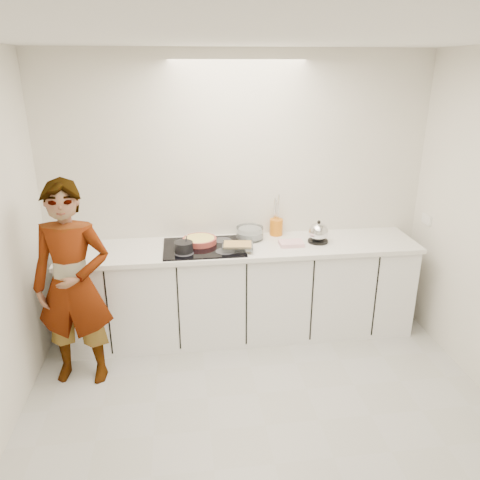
{
  "coord_description": "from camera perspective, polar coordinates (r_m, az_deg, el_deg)",
  "views": [
    {
      "loc": [
        -0.53,
        -2.66,
        2.44
      ],
      "look_at": [
        -0.05,
        1.05,
        1.05
      ],
      "focal_mm": 35.0,
      "sensor_mm": 36.0,
      "label": 1
    }
  ],
  "objects": [
    {
      "name": "cook",
      "position": [
        3.89,
        -19.68,
        -5.23
      ],
      "size": [
        0.66,
        0.47,
        1.68
      ],
      "primitive_type": "imported",
      "rotation": [
        0.0,
        0.0,
        -0.12
      ],
      "color": "white",
      "rests_on": "floor"
    },
    {
      "name": "kettle",
      "position": [
        4.37,
        9.52,
        0.85
      ],
      "size": [
        0.22,
        0.22,
        0.21
      ],
      "color": "black",
      "rests_on": "countertop"
    },
    {
      "name": "hob",
      "position": [
        4.21,
        -4.42,
        -0.89
      ],
      "size": [
        0.72,
        0.54,
        0.01
      ],
      "primitive_type": "cube",
      "color": "black",
      "rests_on": "countertop"
    },
    {
      "name": "floor",
      "position": [
        3.65,
        3.1,
        -21.61
      ],
      "size": [
        3.6,
        3.2,
        0.0
      ],
      "primitive_type": "cube",
      "color": "#B8B8B4",
      "rests_on": "ground"
    },
    {
      "name": "mixing_bowl",
      "position": [
        4.41,
        1.2,
        0.8
      ],
      "size": [
        0.26,
        0.26,
        0.12
      ],
      "color": "silver",
      "rests_on": "countertop"
    },
    {
      "name": "tea_towel",
      "position": [
        4.29,
        6.27,
        -0.41
      ],
      "size": [
        0.22,
        0.16,
        0.04
      ],
      "primitive_type": "cube",
      "rotation": [
        0.0,
        0.0,
        -0.01
      ],
      "color": "white",
      "rests_on": "countertop"
    },
    {
      "name": "tart_dish",
      "position": [
        4.29,
        -4.93,
        -0.01
      ],
      "size": [
        0.36,
        0.36,
        0.05
      ],
      "color": "#A94037",
      "rests_on": "hob"
    },
    {
      "name": "ceiling",
      "position": [
        2.72,
        4.23,
        23.66
      ],
      "size": [
        3.6,
        3.2,
        0.0
      ],
      "primitive_type": "cube",
      "color": "white",
      "rests_on": "wall_back"
    },
    {
      "name": "saucepan",
      "position": [
        4.09,
        -6.87,
        -0.86
      ],
      "size": [
        0.18,
        0.18,
        0.16
      ],
      "color": "black",
      "rests_on": "hob"
    },
    {
      "name": "wall_back",
      "position": [
        4.44,
        -0.27,
        5.51
      ],
      "size": [
        3.6,
        0.0,
        2.6
      ],
      "primitive_type": "cube",
      "color": "white",
      "rests_on": "ground"
    },
    {
      "name": "wall_front",
      "position": [
        1.65,
        14.96,
        -24.42
      ],
      "size": [
        3.6,
        0.0,
        2.6
      ],
      "primitive_type": "cube",
      "color": "white",
      "rests_on": "ground"
    },
    {
      "name": "base_cabinets",
      "position": [
        4.46,
        0.26,
        -6.37
      ],
      "size": [
        3.2,
        0.58,
        0.87
      ],
      "primitive_type": "cube",
      "color": "white",
      "rests_on": "floor"
    },
    {
      "name": "countertop",
      "position": [
        4.27,
        0.27,
        -0.91
      ],
      "size": [
        3.24,
        0.64,
        0.04
      ],
      "primitive_type": "cube",
      "color": "white",
      "rests_on": "base_cabinets"
    },
    {
      "name": "utensil_crock",
      "position": [
        4.52,
        4.43,
        1.59
      ],
      "size": [
        0.15,
        0.15,
        0.16
      ],
      "primitive_type": "cylinder",
      "rotation": [
        0.0,
        0.0,
        -0.25
      ],
      "color": "orange",
      "rests_on": "countertop"
    },
    {
      "name": "baking_dish",
      "position": [
        4.13,
        -0.29,
        -0.75
      ],
      "size": [
        0.29,
        0.23,
        0.05
      ],
      "color": "silver",
      "rests_on": "hob"
    }
  ]
}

